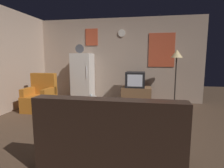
% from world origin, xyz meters
% --- Properties ---
extents(ground_plane, '(12.00, 12.00, 0.00)m').
position_xyz_m(ground_plane, '(0.00, 0.00, 0.00)').
color(ground_plane, '#4C3828').
extents(wall_with_art, '(5.20, 0.12, 2.58)m').
position_xyz_m(wall_with_art, '(0.01, 2.45, 1.30)').
color(wall_with_art, tan).
rests_on(wall_with_art, ground_plane).
extents(fridge, '(0.60, 0.62, 1.77)m').
position_xyz_m(fridge, '(-1.03, 2.08, 0.75)').
color(fridge, silver).
rests_on(fridge, ground_plane).
extents(tv_stand, '(0.84, 0.53, 0.53)m').
position_xyz_m(tv_stand, '(0.64, 1.91, 0.26)').
color(tv_stand, brown).
rests_on(tv_stand, ground_plane).
extents(crt_tv, '(0.54, 0.51, 0.44)m').
position_xyz_m(crt_tv, '(0.61, 1.91, 0.75)').
color(crt_tv, black).
rests_on(crt_tv, tv_stand).
extents(standing_lamp, '(0.32, 0.32, 1.59)m').
position_xyz_m(standing_lamp, '(1.71, 1.93, 1.36)').
color(standing_lamp, '#332D28').
rests_on(standing_lamp, ground_plane).
extents(coffee_table, '(0.72, 0.72, 0.48)m').
position_xyz_m(coffee_table, '(-0.28, 0.22, 0.24)').
color(coffee_table, brown).
rests_on(coffee_table, ground_plane).
extents(wine_glass, '(0.05, 0.05, 0.15)m').
position_xyz_m(wine_glass, '(-0.20, 0.21, 0.55)').
color(wine_glass, silver).
rests_on(wine_glass, coffee_table).
extents(mug_ceramic_white, '(0.08, 0.08, 0.09)m').
position_xyz_m(mug_ceramic_white, '(-0.15, 0.32, 0.52)').
color(mug_ceramic_white, silver).
rests_on(mug_ceramic_white, coffee_table).
extents(mug_ceramic_tan, '(0.08, 0.08, 0.09)m').
position_xyz_m(mug_ceramic_tan, '(-0.30, 0.12, 0.52)').
color(mug_ceramic_tan, tan).
rests_on(mug_ceramic_tan, coffee_table).
extents(remote_control, '(0.16, 0.07, 0.02)m').
position_xyz_m(remote_control, '(-0.21, 0.39, 0.49)').
color(remote_control, black).
rests_on(remote_control, coffee_table).
extents(armchair, '(0.68, 0.68, 0.96)m').
position_xyz_m(armchair, '(-1.80, 0.94, 0.34)').
color(armchair, '#B2661E').
rests_on(armchair, ground_plane).
extents(couch, '(1.70, 0.80, 0.92)m').
position_xyz_m(couch, '(0.47, -1.16, 0.31)').
color(couch, black).
rests_on(couch, ground_plane).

